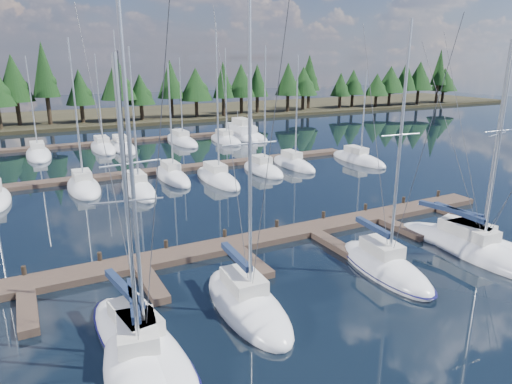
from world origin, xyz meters
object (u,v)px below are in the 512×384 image
front_sailboat_5 (472,245)px  front_sailboat_6 (475,249)px  main_dock (235,248)px  front_sailboat_1 (141,344)px  front_sailboat_3 (247,303)px  front_sailboat_2 (140,360)px  motor_yacht_right (241,134)px  front_sailboat_4 (384,266)px

front_sailboat_5 → front_sailboat_6: 0.79m
main_dock → front_sailboat_1: (-7.84, -7.48, 0.09)m
front_sailboat_6 → front_sailboat_3: bearing=177.3°
front_sailboat_3 → front_sailboat_5: front_sailboat_3 is taller
front_sailboat_2 → front_sailboat_6: 21.41m
front_sailboat_1 → front_sailboat_3: 5.50m
front_sailboat_3 → front_sailboat_2: bearing=-161.5°
main_dock → front_sailboat_6: 15.12m
main_dock → motor_yacht_right: size_ratio=4.39×
front_sailboat_5 → front_sailboat_6: bearing=-127.4°
front_sailboat_3 → front_sailboat_5: bearing=-0.4°
front_sailboat_1 → front_sailboat_5: 21.57m
front_sailboat_4 → motor_yacht_right: 46.69m
front_sailboat_3 → front_sailboat_4: front_sailboat_3 is taller
front_sailboat_1 → motor_yacht_right: 53.17m
front_sailboat_3 → main_dock: bearing=69.8°
main_dock → front_sailboat_3: 7.00m
main_dock → front_sailboat_3: front_sailboat_3 is taller
front_sailboat_4 → front_sailboat_5: bearing=-1.3°
front_sailboat_3 → front_sailboat_4: size_ratio=1.04×
front_sailboat_6 → motor_yacht_right: front_sailboat_6 is taller
front_sailboat_6 → front_sailboat_1: bearing=-179.5°
front_sailboat_2 → front_sailboat_6: size_ratio=0.90×
front_sailboat_2 → front_sailboat_4: (14.60, 1.97, 0.01)m
front_sailboat_4 → front_sailboat_6: (6.78, -0.79, -0.01)m
front_sailboat_2 → motor_yacht_right: size_ratio=1.28×
front_sailboat_2 → front_sailboat_5: bearing=4.7°
front_sailboat_4 → main_dock: bearing=134.7°
main_dock → front_sailboat_6: size_ratio=3.09×
front_sailboat_3 → motor_yacht_right: (21.28, 45.07, 0.24)m
front_sailboat_5 → front_sailboat_3: bearing=179.6°
front_sailboat_5 → motor_yacht_right: size_ratio=1.36×
front_sailboat_4 → motor_yacht_right: bearing=74.6°
front_sailboat_2 → front_sailboat_4: front_sailboat_4 is taller
front_sailboat_3 → front_sailboat_1: bearing=-170.4°
front_sailboat_6 → front_sailboat_2: bearing=-176.8°
main_dock → motor_yacht_right: bearing=63.9°
front_sailboat_1 → front_sailboat_5: front_sailboat_1 is taller
main_dock → front_sailboat_5: (13.72, -6.68, 0.08)m
front_sailboat_4 → motor_yacht_right: (12.41, 45.02, 0.25)m
front_sailboat_2 → front_sailboat_1: bearing=73.1°
front_sailboat_3 → front_sailboat_4: 8.88m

